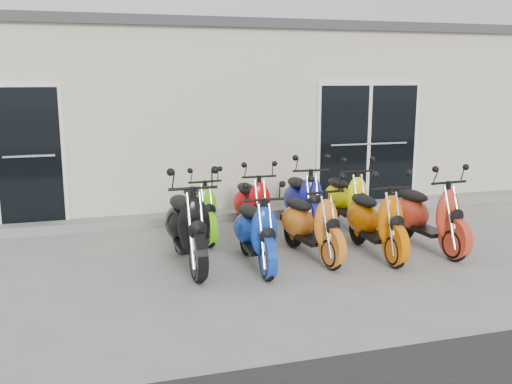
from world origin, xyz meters
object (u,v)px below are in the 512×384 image
(scooter_front_blue, at_px, (256,222))
(scooter_front_orange_b, at_px, (376,211))
(scooter_front_black, at_px, (187,215))
(scooter_front_red, at_px, (428,205))
(scooter_back_green, at_px, (198,201))
(scooter_back_red, at_px, (252,196))
(scooter_back_yellow, at_px, (347,191))
(scooter_back_blue, at_px, (303,192))
(scooter_front_orange_a, at_px, (311,214))

(scooter_front_blue, relative_size, scooter_front_orange_b, 0.95)
(scooter_front_black, distance_m, scooter_front_red, 3.38)
(scooter_back_green, bearing_deg, scooter_back_red, -7.89)
(scooter_front_orange_b, xyz_separation_m, scooter_back_yellow, (0.26, 1.47, -0.02))
(scooter_back_yellow, bearing_deg, scooter_back_green, -179.61)
(scooter_back_blue, distance_m, scooter_back_yellow, 0.77)
(scooter_front_orange_b, distance_m, scooter_back_red, 1.98)
(scooter_front_blue, xyz_separation_m, scooter_front_orange_b, (1.70, 0.01, 0.03))
(scooter_front_black, height_order, scooter_front_orange_b, scooter_front_black)
(scooter_back_green, bearing_deg, scooter_back_yellow, -6.31)
(scooter_front_black, relative_size, scooter_back_red, 1.14)
(scooter_front_black, bearing_deg, scooter_front_orange_b, -6.86)
(scooter_back_yellow, bearing_deg, scooter_back_red, -178.78)
(scooter_front_red, distance_m, scooter_back_green, 3.33)
(scooter_back_red, distance_m, scooter_back_blue, 0.82)
(scooter_front_orange_b, xyz_separation_m, scooter_front_red, (0.84, 0.04, 0.01))
(scooter_back_red, xyz_separation_m, scooter_back_yellow, (1.58, -0.00, 0.00))
(scooter_front_orange_b, height_order, scooter_front_red, scooter_front_red)
(scooter_front_orange_b, distance_m, scooter_back_green, 2.62)
(scooter_front_black, height_order, scooter_back_yellow, scooter_front_black)
(scooter_front_red, height_order, scooter_back_blue, scooter_back_blue)
(scooter_front_blue, distance_m, scooter_front_orange_b, 1.70)
(scooter_front_blue, xyz_separation_m, scooter_back_yellow, (1.96, 1.47, 0.01))
(scooter_front_red, bearing_deg, scooter_back_blue, 130.02)
(scooter_front_red, distance_m, scooter_back_red, 2.59)
(scooter_front_orange_b, distance_m, scooter_back_blue, 1.50)
(scooter_back_blue, xyz_separation_m, scooter_back_yellow, (0.77, 0.05, -0.04))
(scooter_back_red, bearing_deg, scooter_front_black, -134.58)
(scooter_front_red, relative_size, scooter_back_red, 1.06)
(scooter_back_red, distance_m, scooter_back_yellow, 1.58)
(scooter_front_black, bearing_deg, scooter_front_red, -4.87)
(scooter_front_orange_a, height_order, scooter_front_orange_b, scooter_front_orange_b)
(scooter_back_green, xyz_separation_m, scooter_back_yellow, (2.41, -0.04, 0.03))
(scooter_front_black, xyz_separation_m, scooter_front_blue, (0.83, -0.25, -0.09))
(scooter_front_black, relative_size, scooter_front_orange_a, 1.14)
(scooter_front_black, bearing_deg, scooter_back_yellow, 22.27)
(scooter_front_black, distance_m, scooter_front_orange_b, 2.55)
(scooter_front_red, height_order, scooter_back_yellow, scooter_front_red)
(scooter_front_orange_a, bearing_deg, scooter_front_orange_b, -16.33)
(scooter_back_green, relative_size, scooter_back_blue, 0.89)
(scooter_front_blue, height_order, scooter_back_yellow, scooter_back_yellow)
(scooter_back_blue, height_order, scooter_back_yellow, scooter_back_blue)
(scooter_front_blue, bearing_deg, scooter_front_red, 2.50)
(scooter_front_blue, xyz_separation_m, scooter_back_green, (-0.45, 1.51, -0.02))
(scooter_front_orange_a, relative_size, scooter_back_yellow, 1.00)
(scooter_front_black, relative_size, scooter_back_yellow, 1.13)
(scooter_back_green, bearing_deg, scooter_back_blue, -8.62)
(scooter_front_orange_a, xyz_separation_m, scooter_back_red, (-0.43, 1.33, 0.00))
(scooter_front_orange_b, xyz_separation_m, scooter_back_green, (-2.15, 1.51, -0.05))
(scooter_front_orange_a, relative_size, scooter_front_orange_b, 0.97)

